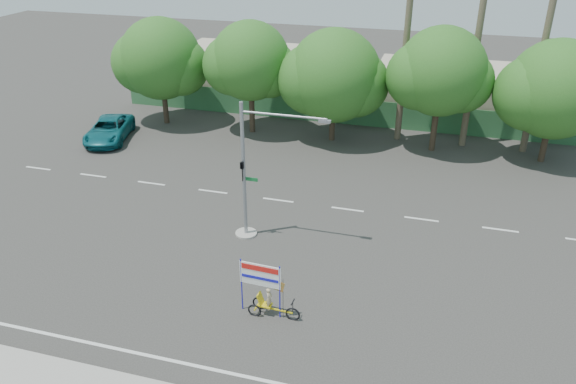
# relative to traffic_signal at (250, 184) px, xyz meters

# --- Properties ---
(ground) EXTENTS (120.00, 120.00, 0.00)m
(ground) POSITION_rel_traffic_signal_xyz_m (2.20, -3.98, -2.92)
(ground) COLOR #33302D
(ground) RESTS_ON ground
(fence) EXTENTS (38.00, 0.08, 2.00)m
(fence) POSITION_rel_traffic_signal_xyz_m (2.20, 17.52, -1.92)
(fence) COLOR #336B3D
(fence) RESTS_ON ground
(building_left) EXTENTS (12.00, 8.00, 4.00)m
(building_left) POSITION_rel_traffic_signal_xyz_m (-7.80, 22.02, -0.92)
(building_left) COLOR #B3A68E
(building_left) RESTS_ON ground
(building_right) EXTENTS (14.00, 8.00, 3.60)m
(building_right) POSITION_rel_traffic_signal_xyz_m (10.20, 22.02, -1.12)
(building_right) COLOR #B3A68E
(building_right) RESTS_ON ground
(tree_far_left) EXTENTS (7.14, 6.00, 7.96)m
(tree_far_left) POSITION_rel_traffic_signal_xyz_m (-11.85, 14.02, 1.84)
(tree_far_left) COLOR #473828
(tree_far_left) RESTS_ON ground
(tree_left) EXTENTS (6.66, 5.60, 8.07)m
(tree_left) POSITION_rel_traffic_signal_xyz_m (-4.85, 14.02, 2.14)
(tree_left) COLOR #473828
(tree_left) RESTS_ON ground
(tree_center) EXTENTS (7.62, 6.40, 7.85)m
(tree_center) POSITION_rel_traffic_signal_xyz_m (1.14, 14.02, 1.55)
(tree_center) COLOR #473828
(tree_center) RESTS_ON ground
(tree_right) EXTENTS (6.90, 5.80, 8.36)m
(tree_right) POSITION_rel_traffic_signal_xyz_m (8.15, 14.02, 2.32)
(tree_right) COLOR #473828
(tree_right) RESTS_ON ground
(tree_far_right) EXTENTS (7.38, 6.20, 7.94)m
(tree_far_right) POSITION_rel_traffic_signal_xyz_m (15.15, 14.02, 1.73)
(tree_far_right) COLOR #473828
(tree_far_right) RESTS_ON ground
(palm_mid) EXTENTS (3.73, 3.79, 15.45)m
(palm_mid) POSITION_rel_traffic_signal_xyz_m (14.20, 15.52, 6.48)
(palm_mid) COLOR #70604C
(palm_mid) RESTS_ON ground
(palm_short) EXTENTS (3.73, 3.79, 14.45)m
(palm_short) POSITION_rel_traffic_signal_xyz_m (5.70, 15.52, 5.94)
(palm_short) COLOR #70604C
(palm_short) RESTS_ON ground
(traffic_signal) EXTENTS (4.72, 1.10, 7.00)m
(traffic_signal) POSITION_rel_traffic_signal_xyz_m (0.00, 0.00, 0.00)
(traffic_signal) COLOR gray
(traffic_signal) RESTS_ON ground
(trike_billboard) EXTENTS (2.54, 0.61, 2.50)m
(trike_billboard) POSITION_rel_traffic_signal_xyz_m (2.62, -5.69, -1.91)
(trike_billboard) COLOR black
(trike_billboard) RESTS_ON ground
(pickup_truck) EXTENTS (3.90, 5.97, 1.53)m
(pickup_truck) POSITION_rel_traffic_signal_xyz_m (-14.06, 9.67, -2.16)
(pickup_truck) COLOR #0E5D66
(pickup_truck) RESTS_ON ground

